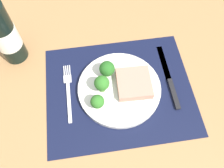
% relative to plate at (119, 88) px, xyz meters
% --- Properties ---
extents(ground_plane, '(1.40, 1.10, 0.03)m').
position_rel_plate_xyz_m(ground_plane, '(0.00, 0.00, -0.03)').
color(ground_plane, '#996D42').
extents(placemat, '(0.44, 0.36, 0.00)m').
position_rel_plate_xyz_m(placemat, '(0.00, 0.00, -0.01)').
color(placemat, black).
rests_on(placemat, ground_plane).
extents(plate, '(0.25, 0.25, 0.02)m').
position_rel_plate_xyz_m(plate, '(0.00, 0.00, 0.00)').
color(plate, silver).
rests_on(plate, placemat).
extents(steak, '(0.10, 0.10, 0.03)m').
position_rel_plate_xyz_m(steak, '(0.04, 0.00, 0.02)').
color(steak, tan).
rests_on(steak, plate).
extents(broccoli_back_left, '(0.04, 0.04, 0.06)m').
position_rel_plate_xyz_m(broccoli_back_left, '(-0.05, -0.00, 0.04)').
color(broccoli_back_left, '#5B8942').
rests_on(broccoli_back_left, plate).
extents(broccoli_near_fork, '(0.05, 0.05, 0.06)m').
position_rel_plate_xyz_m(broccoli_near_fork, '(-0.03, 0.05, 0.04)').
color(broccoli_near_fork, '#6B994C').
rests_on(broccoli_near_fork, plate).
extents(broccoli_near_steak, '(0.04, 0.04, 0.05)m').
position_rel_plate_xyz_m(broccoli_near_steak, '(-0.07, -0.05, 0.04)').
color(broccoli_near_steak, '#6B994C').
rests_on(broccoli_near_steak, plate).
extents(fork, '(0.02, 0.19, 0.01)m').
position_rel_plate_xyz_m(fork, '(-0.15, 0.01, -0.01)').
color(fork, silver).
rests_on(fork, placemat).
extents(knife, '(0.02, 0.23, 0.01)m').
position_rel_plate_xyz_m(knife, '(0.16, 0.01, -0.00)').
color(knife, black).
rests_on(knife, placemat).
extents(wine_bottle, '(0.08, 0.08, 0.31)m').
position_rel_plate_xyz_m(wine_bottle, '(-0.31, 0.18, 0.10)').
color(wine_bottle, black).
rests_on(wine_bottle, ground_plane).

